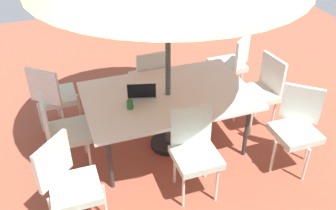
{
  "coord_description": "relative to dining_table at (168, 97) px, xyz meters",
  "views": [
    {
      "loc": [
        1.22,
        3.51,
        3.13
      ],
      "look_at": [
        0.0,
        0.0,
        0.61
      ],
      "focal_mm": 40.54,
      "sensor_mm": 36.0,
      "label": 1
    }
  ],
  "objects": [
    {
      "name": "ground_plane",
      "position": [
        0.0,
        0.0,
        -0.73
      ],
      "size": [
        10.0,
        10.0,
        0.02
      ],
      "primitive_type": "cube",
      "color": "#9E4C38"
    },
    {
      "name": "chair_north",
      "position": [
        -0.02,
        0.77,
        -0.17
      ],
      "size": [
        0.47,
        0.48,
        0.98
      ],
      "rotation": [
        0.0,
        0.0,
        3.04
      ],
      "color": "silver",
      "rests_on": "ground_plane"
    },
    {
      "name": "dining_table",
      "position": [
        0.0,
        0.0,
        0.0
      ],
      "size": [
        1.94,
        1.24,
        0.77
      ],
      "color": "silver",
      "rests_on": "ground_plane"
    },
    {
      "name": "chair_northwest",
      "position": [
        -1.27,
        0.78,
        -0.17
      ],
      "size": [
        0.58,
        0.59,
        0.98
      ],
      "rotation": [
        0.0,
        0.0,
        2.43
      ],
      "color": "silver",
      "rests_on": "ground_plane"
    },
    {
      "name": "chair_south",
      "position": [
        -0.02,
        -0.8,
        -0.17
      ],
      "size": [
        0.46,
        0.47,
        0.98
      ],
      "rotation": [
        0.0,
        0.0,
        0.03
      ],
      "color": "silver",
      "rests_on": "ground_plane"
    },
    {
      "name": "chair_west",
      "position": [
        -1.29,
        -0.04,
        -0.17
      ],
      "size": [
        0.48,
        0.47,
        0.98
      ],
      "rotation": [
        0.0,
        0.0,
        1.68
      ],
      "color": "silver",
      "rests_on": "ground_plane"
    },
    {
      "name": "chair_northeast",
      "position": [
        1.27,
        0.83,
        -0.17
      ],
      "size": [
        0.59,
        0.59,
        0.98
      ],
      "rotation": [
        0.0,
        0.0,
        3.92
      ],
      "color": "silver",
      "rests_on": "ground_plane"
    },
    {
      "name": "chair_southeast",
      "position": [
        1.26,
        -0.78,
        -0.17
      ],
      "size": [
        0.58,
        0.59,
        0.98
      ],
      "rotation": [
        0.0,
        0.0,
        5.57
      ],
      "color": "silver",
      "rests_on": "ground_plane"
    },
    {
      "name": "laptop",
      "position": [
        0.3,
        -0.06,
        0.09
      ],
      "size": [
        0.37,
        0.32,
        0.21
      ],
      "rotation": [
        0.0,
        0.0,
        -0.26
      ],
      "color": "gray",
      "rests_on": "dining_table"
    },
    {
      "name": "chair_southwest",
      "position": [
        -1.27,
        -0.83,
        -0.17
      ],
      "size": [
        0.58,
        0.58,
        0.98
      ],
      "rotation": [
        0.0,
        0.0,
        0.69
      ],
      "color": "silver",
      "rests_on": "ground_plane"
    },
    {
      "name": "chair_east",
      "position": [
        1.24,
        -0.02,
        -0.17
      ],
      "size": [
        0.46,
        0.46,
        0.98
      ],
      "rotation": [
        0.0,
        0.0,
        4.72
      ],
      "color": "silver",
      "rests_on": "ground_plane"
    },
    {
      "name": "cup",
      "position": [
        0.49,
        0.14,
        0.1
      ],
      "size": [
        0.07,
        0.07,
        0.1
      ],
      "primitive_type": "cylinder",
      "color": "#286B33",
      "rests_on": "dining_table"
    }
  ]
}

